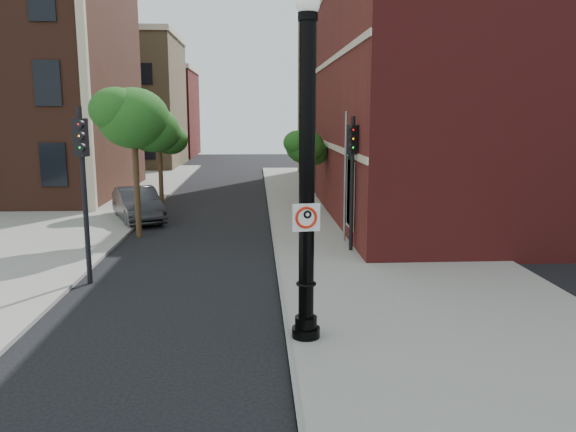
{
  "coord_description": "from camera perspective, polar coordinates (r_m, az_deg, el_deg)",
  "views": [
    {
      "loc": [
        1.39,
        -11.87,
        4.99
      ],
      "look_at": [
        2.17,
        2.0,
        2.47
      ],
      "focal_mm": 35.0,
      "sensor_mm": 36.0,
      "label": 1
    }
  ],
  "objects": [
    {
      "name": "utility_pole",
      "position": [
        21.67,
        5.84,
        3.78
      ],
      "size": [
        0.1,
        0.1,
        5.11
      ],
      "primitive_type": "cylinder",
      "color": "#999999",
      "rests_on": "ground"
    },
    {
      "name": "bg_building_tan_b",
      "position": [
        44.39,
        16.37,
        12.47
      ],
      "size": [
        22.0,
        14.0,
        14.0
      ],
      "primitive_type": "cube",
      "color": "#90744E",
      "rests_on": "ground"
    },
    {
      "name": "parked_car",
      "position": [
        27.5,
        -15.01,
        1.16
      ],
      "size": [
        3.39,
        5.1,
        1.59
      ],
      "primitive_type": "imported",
      "rotation": [
        0.0,
        0.0,
        0.39
      ],
      "color": "#2D2D32",
      "rests_on": "ground"
    },
    {
      "name": "bg_building_red",
      "position": [
        71.14,
        -14.32,
        9.98
      ],
      "size": [
        12.0,
        12.0,
        10.0
      ],
      "primitive_type": "cube",
      "color": "maroon",
      "rests_on": "ground"
    },
    {
      "name": "brick_wall_building",
      "position": [
        29.73,
        26.78,
        11.65
      ],
      "size": [
        22.3,
        16.3,
        12.5
      ],
      "color": "maroon",
      "rests_on": "ground"
    },
    {
      "name": "sidewalk_left",
      "position": [
        32.0,
        -22.15,
        0.66
      ],
      "size": [
        10.0,
        50.0,
        0.12
      ],
      "primitive_type": "cube",
      "color": "gray",
      "rests_on": "ground"
    },
    {
      "name": "sidewalk_right",
      "position": [
        22.88,
        8.47,
        -2.27
      ],
      "size": [
        8.0,
        60.0,
        0.12
      ],
      "primitive_type": "cube",
      "color": "gray",
      "rests_on": "ground"
    },
    {
      "name": "street_tree_a",
      "position": [
        23.47,
        -15.29,
        9.41
      ],
      "size": [
        3.36,
        3.03,
        6.05
      ],
      "color": "#372716",
      "rests_on": "ground"
    },
    {
      "name": "street_tree_b",
      "position": [
        30.63,
        -12.89,
        8.1
      ],
      "size": [
        2.79,
        2.52,
        5.02
      ],
      "color": "#372716",
      "rests_on": "ground"
    },
    {
      "name": "lamppost",
      "position": [
        11.9,
        1.92,
        2.72
      ],
      "size": [
        0.63,
        0.63,
        7.41
      ],
      "color": "black",
      "rests_on": "ground"
    },
    {
      "name": "no_parking_sign",
      "position": [
        11.8,
        1.88,
        -0.13
      ],
      "size": [
        0.59,
        0.12,
        0.6
      ],
      "rotation": [
        0.0,
        0.0,
        0.13
      ],
      "color": "white",
      "rests_on": "ground"
    },
    {
      "name": "ground",
      "position": [
        12.94,
        -9.37,
        -12.52
      ],
      "size": [
        120.0,
        120.0,
        0.0
      ],
      "primitive_type": "plane",
      "color": "black",
      "rests_on": "ground"
    },
    {
      "name": "traffic_signal_right",
      "position": [
        20.09,
        6.56,
        5.45
      ],
      "size": [
        0.39,
        0.44,
        4.92
      ],
      "rotation": [
        0.0,
        0.0,
        0.39
      ],
      "color": "black",
      "rests_on": "ground"
    },
    {
      "name": "bg_building_tan_a",
      "position": [
        57.46,
        -17.04,
        10.85
      ],
      "size": [
        12.0,
        12.0,
        12.0
      ],
      "primitive_type": "cube",
      "color": "#90744E",
      "rests_on": "ground"
    },
    {
      "name": "curb_edge",
      "position": [
        22.42,
        -1.48,
        -2.39
      ],
      "size": [
        0.1,
        60.0,
        0.14
      ],
      "primitive_type": "cube",
      "color": "gray",
      "rests_on": "ground"
    },
    {
      "name": "traffic_signal_left",
      "position": [
        17.28,
        -20.13,
        4.74
      ],
      "size": [
        0.41,
        0.46,
        5.2
      ],
      "rotation": [
        0.0,
        0.0,
        -0.34
      ],
      "color": "black",
      "rests_on": "ground"
    },
    {
      "name": "street_tree_c",
      "position": [
        28.53,
        1.81,
        6.92
      ],
      "size": [
        2.34,
        2.12,
        4.22
      ],
      "color": "#372716",
      "rests_on": "ground"
    }
  ]
}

